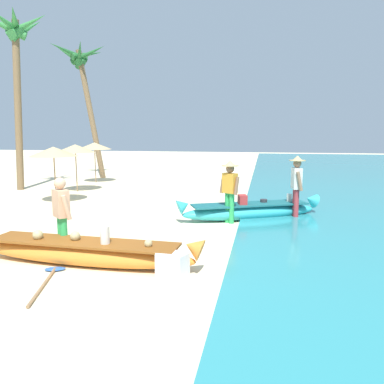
% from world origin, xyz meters
% --- Properties ---
extents(ground_plane, '(80.00, 80.00, 0.00)m').
position_xyz_m(ground_plane, '(0.00, 0.00, 0.00)').
color(ground_plane, beige).
extents(boat_orange_foreground, '(4.51, 0.81, 0.76)m').
position_xyz_m(boat_orange_foreground, '(0.04, -0.18, 0.25)').
color(boat_orange_foreground, orange).
rests_on(boat_orange_foreground, ground).
extents(boat_cyan_midground, '(3.94, 2.21, 0.72)m').
position_xyz_m(boat_cyan_midground, '(2.87, 4.02, 0.25)').
color(boat_cyan_midground, '#33B2BC').
rests_on(boat_cyan_midground, ground).
extents(person_vendor_hatted, '(0.56, 0.46, 1.66)m').
position_xyz_m(person_vendor_hatted, '(2.35, 3.52, 0.96)').
color(person_vendor_hatted, green).
rests_on(person_vendor_hatted, ground).
extents(person_tourist_customer, '(0.54, 0.50, 1.54)m').
position_xyz_m(person_tourist_customer, '(-0.56, 0.17, 0.87)').
color(person_tourist_customer, green).
rests_on(person_tourist_customer, ground).
extents(person_vendor_assistant, '(0.44, 0.58, 1.77)m').
position_xyz_m(person_vendor_assistant, '(4.10, 4.23, 1.02)').
color(person_vendor_assistant, '#B2383D').
rests_on(person_vendor_assistant, ground).
extents(parasol_row_0, '(1.60, 1.60, 1.91)m').
position_xyz_m(parasol_row_0, '(-3.73, 5.28, 1.75)').
color(parasol_row_0, '#8E6B47').
rests_on(parasol_row_0, ground).
extents(parasol_row_1, '(1.60, 1.60, 1.91)m').
position_xyz_m(parasol_row_1, '(-4.25, 7.76, 1.75)').
color(parasol_row_1, '#8E6B47').
rests_on(parasol_row_1, ground).
extents(parasol_row_2, '(1.60, 1.60, 1.91)m').
position_xyz_m(parasol_row_2, '(-4.73, 10.53, 1.75)').
color(parasol_row_2, '#8E6B47').
rests_on(parasol_row_2, ground).
extents(palm_tree_tall_inland, '(2.71, 2.71, 7.08)m').
position_xyz_m(palm_tree_tall_inland, '(-6.60, 7.76, 5.74)').
color(palm_tree_tall_inland, brown).
rests_on(palm_tree_tall_inland, ground).
extents(palm_tree_leaning_seaward, '(2.79, 2.76, 6.90)m').
position_xyz_m(palm_tree_leaning_seaward, '(-6.13, 12.41, 5.53)').
color(palm_tree_leaning_seaward, brown).
rests_on(palm_tree_leaning_seaward, ground).
extents(cooler_box, '(0.56, 0.46, 0.44)m').
position_xyz_m(cooler_box, '(1.78, -0.50, 0.22)').
color(cooler_box, silver).
rests_on(cooler_box, ground).
extents(paddle, '(0.64, 1.55, 0.05)m').
position_xyz_m(paddle, '(-0.18, -1.00, 0.03)').
color(paddle, '#8E6B47').
rests_on(paddle, ground).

